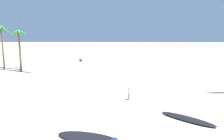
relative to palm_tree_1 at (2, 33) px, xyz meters
name	(u,v)px	position (x,y,z in m)	size (l,w,h in m)	color
palm_tree_1	(2,33)	(0.00, 0.00, 0.00)	(4.31, 4.76, 9.01)	brown
palm_tree_3	(19,37)	(4.36, -2.03, -0.67)	(3.58, 3.75, 8.13)	brown
grounded_kite_1	(88,138)	(21.13, -29.95, -7.24)	(5.18, 3.02, 0.30)	black
grounded_kite_3	(187,119)	(29.64, -26.17, -7.23)	(4.58, 4.22, 0.33)	black
person_foreground_walker	(129,93)	(24.66, -20.31, -6.54)	(0.30, 0.48, 1.57)	slate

